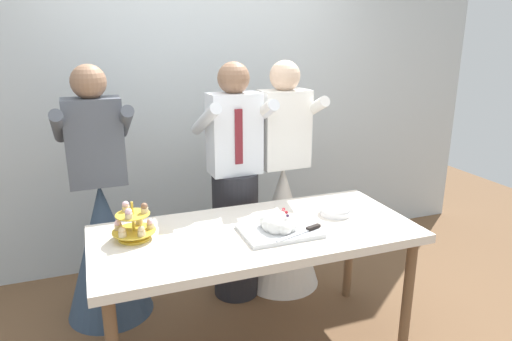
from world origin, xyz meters
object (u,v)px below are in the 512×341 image
object	(u,v)px
dessert_table	(256,242)
plate_stack	(336,210)
person_groom	(235,196)
cupcake_stand	(134,225)
main_cake_tray	(279,226)
person_bride	(282,210)
person_guest	(104,233)

from	to	relation	value
dessert_table	plate_stack	xyz separation A→B (m)	(0.53, 0.05, 0.10)
plate_stack	person_groom	distance (m)	0.74
dessert_table	cupcake_stand	world-z (taller)	cupcake_stand
main_cake_tray	person_groom	world-z (taller)	person_groom
dessert_table	person_groom	distance (m)	0.65
main_cake_tray	person_bride	size ratio (longest dim) A/B	0.26
cupcake_stand	person_groom	world-z (taller)	person_groom
main_cake_tray	person_guest	world-z (taller)	person_guest
dessert_table	person_groom	bearing A→B (deg)	82.72
dessert_table	person_guest	size ratio (longest dim) A/B	1.08
main_cake_tray	person_bride	world-z (taller)	person_bride
dessert_table	person_bride	bearing A→B (deg)	55.77
cupcake_stand	person_groom	xyz separation A→B (m)	(0.73, 0.52, -0.11)
dessert_table	cupcake_stand	bearing A→B (deg)	169.52
cupcake_stand	main_cake_tray	distance (m)	0.78
cupcake_stand	main_cake_tray	bearing A→B (deg)	-14.59
dessert_table	main_cake_tray	size ratio (longest dim) A/B	4.19
main_cake_tray	person_guest	xyz separation A→B (m)	(-0.90, 0.79, -0.23)
plate_stack	person_bride	size ratio (longest dim) A/B	0.12
cupcake_stand	main_cake_tray	size ratio (longest dim) A/B	0.54
main_cake_tray	person_groom	distance (m)	0.72
main_cake_tray	person_bride	distance (m)	0.85
person_bride	main_cake_tray	bearing A→B (deg)	-115.30
plate_stack	person_bride	world-z (taller)	person_bride
dessert_table	person_guest	xyz separation A→B (m)	(-0.80, 0.71, -0.12)
cupcake_stand	dessert_table	bearing A→B (deg)	-10.48
cupcake_stand	main_cake_tray	xyz separation A→B (m)	(0.75, -0.20, -0.04)
dessert_table	person_guest	distance (m)	1.07
dessert_table	plate_stack	bearing A→B (deg)	5.63
person_groom	person_bride	world-z (taller)	same
plate_stack	person_bride	distance (m)	0.66
cupcake_stand	person_groom	size ratio (longest dim) A/B	0.14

